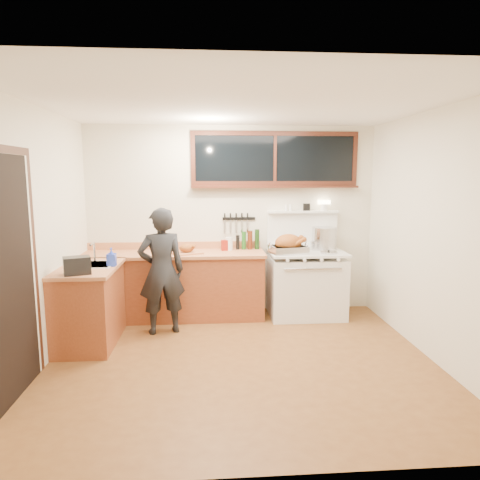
{
  "coord_description": "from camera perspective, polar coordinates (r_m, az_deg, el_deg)",
  "views": [
    {
      "loc": [
        -0.33,
        -4.22,
        1.92
      ],
      "look_at": [
        0.05,
        0.85,
        1.15
      ],
      "focal_mm": 32.0,
      "sensor_mm": 36.0,
      "label": 1
    }
  ],
  "objects": [
    {
      "name": "vintage_stove",
      "position": [
        5.97,
        8.78,
        -5.59
      ],
      "size": [
        1.02,
        0.74,
        1.58
      ],
      "color": "white",
      "rests_on": "ground"
    },
    {
      "name": "saucepan",
      "position": [
        6.01,
        10.12,
        -0.7
      ],
      "size": [
        0.21,
        0.3,
        0.12
      ],
      "color": "silver",
      "rests_on": "vintage_stove"
    },
    {
      "name": "pitcher",
      "position": [
        5.87,
        -1.45,
        -0.52
      ],
      "size": [
        0.1,
        0.1,
        0.18
      ],
      "color": "white",
      "rests_on": "counter_back"
    },
    {
      "name": "room_shell",
      "position": [
        4.25,
        0.17,
        4.96
      ],
      "size": [
        4.1,
        3.6,
        2.65
      ],
      "color": "beige",
      "rests_on": "ground"
    },
    {
      "name": "man",
      "position": [
        5.27,
        -10.41,
        -4.1
      ],
      "size": [
        0.64,
        0.5,
        1.55
      ],
      "color": "black",
      "rests_on": "ground"
    },
    {
      "name": "stockpot",
      "position": [
        6.05,
        11.13,
        0.22
      ],
      "size": [
        0.44,
        0.44,
        0.31
      ],
      "color": "silver",
      "rests_on": "vintage_stove"
    },
    {
      "name": "cutting_board",
      "position": [
        5.67,
        -7.08,
        -1.29
      ],
      "size": [
        0.45,
        0.4,
        0.13
      ],
      "color": "#BF774C",
      "rests_on": "counter_back"
    },
    {
      "name": "counter_left",
      "position": [
        5.25,
        -19.42,
        -8.14
      ],
      "size": [
        0.64,
        1.09,
        0.9
      ],
      "color": "brown",
      "rests_on": "ground"
    },
    {
      "name": "ground_plane",
      "position": [
        4.66,
        0.16,
        -15.88
      ],
      "size": [
        4.0,
        3.5,
        0.02
      ],
      "primitive_type": "cube",
      "color": "brown"
    },
    {
      "name": "knife_strip",
      "position": [
        6.0,
        -0.31,
        2.78
      ],
      "size": [
        0.46,
        0.03,
        0.28
      ],
      "color": "black",
      "rests_on": "room_shell"
    },
    {
      "name": "bottle_cluster",
      "position": [
        5.95,
        1.2,
        -0.03
      ],
      "size": [
        0.33,
        0.07,
        0.28
      ],
      "color": "black",
      "rests_on": "counter_back"
    },
    {
      "name": "left_doorway",
      "position": [
        4.12,
        -28.05,
        -4.1
      ],
      "size": [
        0.02,
        1.04,
        2.17
      ],
      "color": "black",
      "rests_on": "ground"
    },
    {
      "name": "coffee_tin",
      "position": [
        5.86,
        -2.02,
        -0.7
      ],
      "size": [
        0.11,
        0.09,
        0.15
      ],
      "color": "maroon",
      "rests_on": "counter_back"
    },
    {
      "name": "sink_unit",
      "position": [
        5.22,
        -19.21,
        -3.74
      ],
      "size": [
        0.5,
        0.45,
        0.37
      ],
      "color": "white",
      "rests_on": "counter_left"
    },
    {
      "name": "toaster",
      "position": [
        4.77,
        -20.92,
        -3.19
      ],
      "size": [
        0.31,
        0.27,
        0.18
      ],
      "color": "black",
      "rests_on": "counter_left"
    },
    {
      "name": "pot_lid",
      "position": [
        5.78,
        11.74,
        -1.62
      ],
      "size": [
        0.23,
        0.23,
        0.04
      ],
      "color": "silver",
      "rests_on": "vintage_stove"
    },
    {
      "name": "roast_turkey",
      "position": [
        5.69,
        6.51,
        -0.73
      ],
      "size": [
        0.52,
        0.42,
        0.26
      ],
      "color": "silver",
      "rests_on": "vintage_stove"
    },
    {
      "name": "soap_bottle",
      "position": [
        5.06,
        -16.77,
        -2.18
      ],
      "size": [
        0.1,
        0.1,
        0.21
      ],
      "color": "blue",
      "rests_on": "counter_left"
    },
    {
      "name": "counter_back",
      "position": [
        5.88,
        -8.77,
        -5.93
      ],
      "size": [
        2.44,
        0.64,
        1.0
      ],
      "color": "brown",
      "rests_on": "ground"
    },
    {
      "name": "back_window",
      "position": [
        6.02,
        4.69,
        9.95
      ],
      "size": [
        2.32,
        0.13,
        0.77
      ],
      "color": "black",
      "rests_on": "room_shell"
    }
  ]
}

